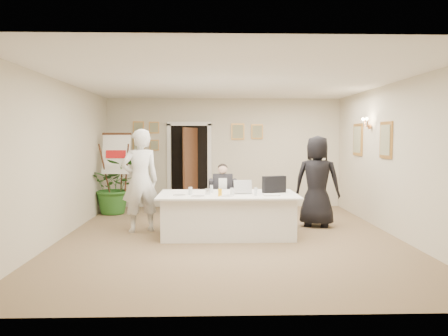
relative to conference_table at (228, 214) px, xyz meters
name	(u,v)px	position (x,y,z in m)	size (l,w,h in m)	color
floor	(230,237)	(0.03, -0.11, -0.39)	(7.00, 7.00, 0.00)	brown
ceiling	(230,81)	(0.03, -0.11, 2.41)	(6.00, 7.00, 0.02)	white
wall_back	(224,153)	(0.03, 3.39, 1.01)	(6.00, 0.10, 2.80)	beige
wall_front	(245,178)	(0.03, -3.61, 1.01)	(6.00, 0.10, 2.80)	beige
wall_left	(61,160)	(-2.97, -0.11, 1.01)	(0.10, 7.00, 2.80)	beige
wall_right	(395,159)	(3.03, -0.11, 1.01)	(0.10, 7.00, 2.80)	beige
doorway	(190,167)	(-0.85, 3.21, 0.65)	(1.14, 0.86, 2.20)	black
pictures_back_wall	(193,135)	(-0.77, 3.36, 1.46)	(3.40, 0.06, 0.80)	#C78E44
pictures_right_wall	(370,140)	(3.00, 1.09, 1.36)	(0.06, 2.20, 0.80)	#C78E44
wall_sconce	(367,123)	(2.93, 1.09, 1.71)	(0.20, 0.30, 0.24)	#B16D38
conference_table	(228,214)	(0.00, 0.00, 0.00)	(2.51, 1.35, 0.78)	white
seated_man	(223,195)	(-0.07, 0.89, 0.25)	(0.55, 0.59, 1.28)	black
flip_chart	(118,177)	(-2.49, 2.36, 0.47)	(0.67, 0.44, 1.87)	#372011
standing_man	(140,181)	(-1.65, 0.39, 0.59)	(0.71, 0.47, 1.96)	silver
standing_woman	(317,181)	(1.83, 0.79, 0.53)	(0.90, 0.58, 1.84)	black
potted_palm	(115,186)	(-2.58, 2.39, 0.26)	(1.17, 1.02, 1.30)	#285E1F
laptop	(242,186)	(0.27, 0.06, 0.52)	(0.33, 0.35, 0.28)	#B7BABC
laptop_bag	(274,184)	(0.86, 0.11, 0.54)	(0.44, 0.12, 0.31)	black
paper_stack	(272,195)	(0.76, -0.29, 0.40)	(0.29, 0.20, 0.03)	white
plate_left	(179,195)	(-0.87, -0.24, 0.39)	(0.23, 0.23, 0.01)	white
plate_mid	(198,196)	(-0.53, -0.39, 0.39)	(0.24, 0.24, 0.01)	white
plate_near	(226,196)	(-0.04, -0.36, 0.39)	(0.24, 0.24, 0.01)	white
glass_a	(190,191)	(-0.67, -0.15, 0.45)	(0.07, 0.07, 0.14)	silver
glass_b	(232,192)	(0.06, -0.29, 0.45)	(0.06, 0.06, 0.14)	silver
glass_c	(256,192)	(0.49, -0.27, 0.45)	(0.06, 0.06, 0.14)	silver
glass_d	(211,189)	(-0.30, 0.15, 0.45)	(0.06, 0.06, 0.14)	silver
oj_glass	(220,193)	(-0.15, -0.36, 0.45)	(0.07, 0.07, 0.13)	#F6AE14
steel_jug	(208,191)	(-0.36, -0.10, 0.44)	(0.10, 0.10, 0.11)	silver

